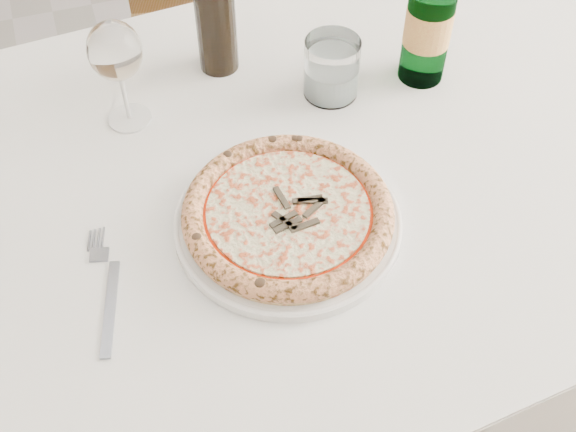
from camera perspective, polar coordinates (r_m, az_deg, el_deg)
name	(u,v)px	position (r m, az deg, el deg)	size (l,w,h in m)	color
dining_table	(267,212)	(1.09, -1.67, 0.30)	(1.58, 1.02, 0.76)	brown
chair_far	(219,6)	(1.75, -5.44, 16.19)	(0.51, 0.51, 0.93)	brown
plate	(288,221)	(0.95, 0.00, -0.43)	(0.30, 0.30, 0.02)	white
pizza	(288,213)	(0.94, 0.00, 0.24)	(0.28, 0.28, 0.03)	tan
fork	(107,290)	(0.93, -14.14, -5.72)	(0.05, 0.20, 0.00)	gray
wine_glass	(115,53)	(1.05, -13.49, 12.39)	(0.08, 0.08, 0.17)	silver
tumbler	(331,71)	(1.13, 3.45, 11.34)	(0.08, 0.08, 0.10)	white
beer_bottle	(430,16)	(1.14, 11.16, 15.23)	(0.07, 0.07, 0.28)	#226633
wine_bottle	(215,8)	(1.14, -5.82, 16.05)	(0.06, 0.06, 0.26)	black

